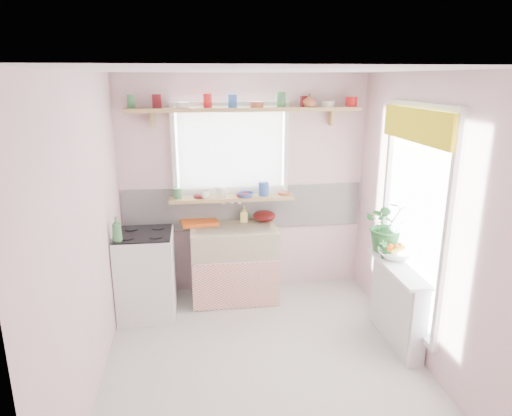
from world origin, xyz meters
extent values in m
plane|color=beige|center=(0.00, 0.00, 0.00)|extent=(3.20, 3.20, 0.00)
plane|color=white|center=(0.00, 0.00, 2.50)|extent=(3.20, 3.20, 0.00)
plane|color=beige|center=(0.00, 1.60, 1.25)|extent=(2.80, 0.00, 2.80)
plane|color=beige|center=(0.00, -1.60, 1.25)|extent=(2.80, 0.00, 2.80)
plane|color=beige|center=(-1.40, 0.00, 1.25)|extent=(0.00, 3.20, 3.20)
plane|color=beige|center=(1.40, 0.00, 1.25)|extent=(0.00, 3.20, 3.20)
cube|color=white|center=(0.00, 1.59, 1.00)|extent=(2.74, 0.03, 0.50)
cube|color=#C7818D|center=(0.00, 1.58, 0.80)|extent=(2.74, 0.02, 0.12)
cube|color=white|center=(-0.15, 1.60, 1.65)|extent=(1.20, 0.01, 1.00)
cube|color=white|center=(-0.15, 1.53, 1.65)|extent=(1.15, 0.02, 0.95)
cube|color=white|center=(1.40, 0.20, 1.25)|extent=(0.01, 1.10, 1.90)
cube|color=yellow|center=(1.31, 0.20, 2.06)|extent=(0.03, 1.20, 0.28)
cube|color=white|center=(-0.15, 1.30, 0.28)|extent=(0.85, 0.55, 0.55)
cube|color=#EC6045|center=(-0.15, 1.02, 0.28)|extent=(0.95, 0.02, 0.53)
cube|color=beige|center=(-0.15, 1.30, 0.70)|extent=(0.95, 0.55, 0.30)
cylinder|color=silver|center=(-0.15, 1.55, 1.10)|extent=(0.03, 0.22, 0.03)
cube|color=white|center=(-1.10, 1.05, 0.45)|extent=(0.58, 0.58, 0.90)
cube|color=black|center=(-1.10, 1.05, 0.91)|extent=(0.56, 0.56, 0.02)
cylinder|color=black|center=(-1.24, 0.91, 0.92)|extent=(0.14, 0.14, 0.01)
cylinder|color=black|center=(-0.96, 0.91, 0.92)|extent=(0.14, 0.14, 0.01)
cylinder|color=black|center=(-1.24, 1.19, 0.92)|extent=(0.14, 0.14, 0.01)
cylinder|color=black|center=(-0.96, 1.19, 0.92)|extent=(0.14, 0.14, 0.01)
cube|color=white|center=(1.30, 0.20, 0.38)|extent=(0.15, 0.90, 0.75)
cube|color=white|center=(1.27, 0.20, 0.76)|extent=(0.22, 0.95, 0.03)
cube|color=tan|center=(-0.15, 1.48, 1.14)|extent=(1.40, 0.22, 0.04)
cube|color=tan|center=(0.00, 1.47, 2.12)|extent=(2.52, 0.24, 0.04)
cylinder|color=#3F7F4C|center=(-1.18, 1.47, 2.20)|extent=(0.11, 0.11, 0.12)
cylinder|color=#590F14|center=(-0.92, 1.47, 2.20)|extent=(0.11, 0.11, 0.12)
cylinder|color=silver|center=(-0.66, 1.47, 2.17)|extent=(0.11, 0.11, 0.06)
cylinder|color=red|center=(-0.39, 1.47, 2.20)|extent=(0.11, 0.11, 0.12)
cylinder|color=#3359A5|center=(-0.13, 1.47, 2.20)|extent=(0.11, 0.11, 0.12)
cylinder|color=#A55133|center=(0.13, 1.47, 2.17)|extent=(0.11, 0.11, 0.06)
cylinder|color=#3F7F4C|center=(0.39, 1.47, 2.20)|extent=(0.11, 0.11, 0.12)
cylinder|color=#590F14|center=(0.66, 1.47, 2.20)|extent=(0.11, 0.11, 0.12)
cylinder|color=silver|center=(0.92, 1.47, 2.17)|extent=(0.11, 0.11, 0.06)
cylinder|color=red|center=(1.18, 1.47, 2.20)|extent=(0.11, 0.11, 0.12)
cylinder|color=#3F7F4C|center=(-0.77, 1.48, 1.22)|extent=(0.11, 0.11, 0.12)
cylinder|color=#590F14|center=(-0.52, 1.48, 1.22)|extent=(0.11, 0.11, 0.12)
cylinder|color=silver|center=(-0.27, 1.48, 1.19)|extent=(0.11, 0.11, 0.06)
cylinder|color=red|center=(-0.03, 1.48, 1.22)|extent=(0.11, 0.11, 0.12)
cylinder|color=#3359A5|center=(0.22, 1.48, 1.22)|extent=(0.11, 0.11, 0.12)
cylinder|color=#A55133|center=(0.47, 1.48, 1.19)|extent=(0.11, 0.11, 0.06)
cube|color=#ED5C15|center=(-0.53, 1.50, 0.87)|extent=(0.44, 0.36, 0.04)
ellipsoid|color=#510E0D|center=(0.22, 1.50, 0.91)|extent=(0.27, 0.27, 0.12)
imported|color=#29662E|center=(1.33, 0.60, 1.04)|extent=(0.56, 0.51, 0.54)
imported|color=silver|center=(1.33, 0.39, 0.82)|extent=(0.42, 0.42, 0.08)
imported|color=#266027|center=(1.21, 0.40, 0.87)|extent=(0.12, 0.10, 0.19)
imported|color=#EAE568|center=(-0.01, 1.50, 0.94)|extent=(0.10, 0.10, 0.18)
imported|color=white|center=(-0.46, 1.45, 1.20)|extent=(0.11, 0.11, 0.09)
imported|color=#3455AA|center=(0.00, 1.42, 1.19)|extent=(0.21, 0.21, 0.06)
imported|color=#9A532F|center=(0.69, 1.41, 2.21)|extent=(0.15, 0.15, 0.14)
imported|color=#43874F|center=(-1.32, 0.83, 1.04)|extent=(0.10, 0.10, 0.25)
sphere|color=orange|center=(1.33, 0.39, 0.88)|extent=(0.08, 0.08, 0.08)
sphere|color=orange|center=(1.39, 0.42, 0.88)|extent=(0.08, 0.08, 0.08)
sphere|color=orange|center=(1.28, 0.41, 0.88)|extent=(0.08, 0.08, 0.08)
cylinder|color=yellow|center=(1.35, 0.34, 0.89)|extent=(0.18, 0.04, 0.10)
camera|label=1|loc=(-0.54, -3.48, 2.45)|focal=32.00mm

